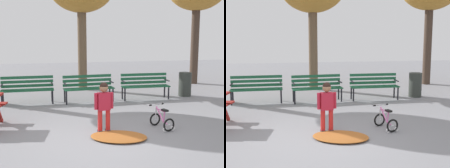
% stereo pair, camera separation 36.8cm
% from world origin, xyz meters
% --- Properties ---
extents(ground, '(36.00, 36.00, 0.00)m').
position_xyz_m(ground, '(0.00, 0.00, 0.00)').
color(ground, gray).
extents(park_bench_far_left, '(1.60, 0.47, 0.85)m').
position_xyz_m(park_bench_far_left, '(-1.55, 3.90, 0.51)').
color(park_bench_far_left, '#195133').
rests_on(park_bench_far_left, ground).
extents(park_bench_left, '(1.63, 0.58, 0.85)m').
position_xyz_m(park_bench_left, '(0.35, 3.75, 0.51)').
color(park_bench_left, '#195133').
rests_on(park_bench_left, ground).
extents(park_bench_right, '(1.61, 0.49, 0.85)m').
position_xyz_m(park_bench_right, '(2.26, 3.75, 0.51)').
color(park_bench_right, '#195133').
rests_on(park_bench_right, ground).
extents(child_standing, '(0.43, 0.19, 1.12)m').
position_xyz_m(child_standing, '(0.19, 0.49, 0.66)').
color(child_standing, red).
rests_on(child_standing, ground).
extents(kids_bicycle, '(0.48, 0.62, 0.54)m').
position_xyz_m(kids_bicycle, '(1.54, 0.49, 0.20)').
color(kids_bicycle, black).
rests_on(kids_bicycle, ground).
extents(leaf_pile, '(1.40, 1.19, 0.07)m').
position_xyz_m(leaf_pile, '(0.41, 0.06, 0.04)').
color(leaf_pile, '#9E5623').
rests_on(leaf_pile, ground).
extents(trash_bin, '(0.44, 0.44, 0.83)m').
position_xyz_m(trash_bin, '(3.79, 3.88, 0.42)').
color(trash_bin, '#2D332D').
rests_on(trash_bin, ground).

